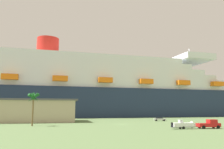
{
  "coord_description": "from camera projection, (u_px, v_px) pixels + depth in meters",
  "views": [
    {
      "loc": [
        -16.46,
        -73.29,
        4.59
      ],
      "look_at": [
        2.47,
        33.94,
        21.03
      ],
      "focal_mm": 37.35,
      "sensor_mm": 36.0,
      "label": 1
    }
  ],
  "objects": [
    {
      "name": "parked_car_red_hatchback",
      "position": [
        51.0,
        120.0,
        86.58
      ],
      "size": [
        4.35,
        2.27,
        1.58
      ],
      "color": "red",
      "rests_on": "ground_plane"
    },
    {
      "name": "small_boat_on_trailer",
      "position": [
        185.0,
        125.0,
        56.04
      ],
      "size": [
        7.08,
        2.05,
        2.15
      ],
      "color": "#595960",
      "rests_on": "ground_plane"
    },
    {
      "name": "parked_car_silver_sedan",
      "position": [
        160.0,
        119.0,
        94.98
      ],
      "size": [
        4.98,
        2.68,
        1.58
      ],
      "color": "silver",
      "rests_on": "ground_plane"
    },
    {
      "name": "cruise_ship",
      "position": [
        100.0,
        92.0,
        149.05
      ],
      "size": [
        258.0,
        59.25,
        56.45
      ],
      "color": "#1E2D4C",
      "rests_on": "ground_plane"
    },
    {
      "name": "terminal_building",
      "position": [
        9.0,
        111.0,
        88.22
      ],
      "size": [
        51.04,
        24.64,
        8.42
      ],
      "color": "#B7A88C",
      "rests_on": "ground_plane"
    },
    {
      "name": "ground_plane",
      "position": [
        108.0,
        120.0,
        102.72
      ],
      "size": [
        600.0,
        600.0,
        0.0
      ],
      "primitive_type": "plane",
      "color": "#567042"
    },
    {
      "name": "pickup_truck",
      "position": [
        209.0,
        124.0,
        57.0
      ],
      "size": [
        5.64,
        2.38,
        2.2
      ],
      "color": "red",
      "rests_on": "ground_plane"
    },
    {
      "name": "palm_tree",
      "position": [
        33.0,
        99.0,
        66.81
      ],
      "size": [
        3.51,
        3.49,
        9.43
      ],
      "color": "brown",
      "rests_on": "ground_plane"
    }
  ]
}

